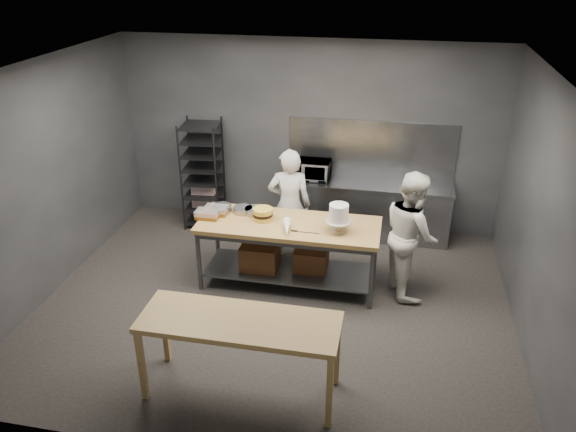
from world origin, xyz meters
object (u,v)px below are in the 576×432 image
at_px(microwave, 313,170).
at_px(frosted_cake_stand, 339,215).
at_px(chef_behind, 289,205).
at_px(speed_rack, 203,175).
at_px(layer_cake, 263,214).
at_px(chef_right, 411,234).
at_px(near_counter, 240,327).
at_px(work_table, 286,246).

height_order(microwave, frosted_cake_stand, frosted_cake_stand).
height_order(chef_behind, microwave, chef_behind).
distance_m(speed_rack, frosted_cake_stand, 2.94).
distance_m(speed_rack, layer_cake, 2.06).
bearing_deg(chef_right, chef_behind, 52.81).
bearing_deg(speed_rack, layer_cake, -48.03).
relative_size(microwave, layer_cake, 2.01).
distance_m(near_counter, frosted_cake_stand, 2.18).
relative_size(microwave, frosted_cake_stand, 1.43).
relative_size(chef_behind, frosted_cake_stand, 4.48).
distance_m(work_table, frosted_cake_stand, 0.92).
bearing_deg(speed_rack, near_counter, -65.85).
height_order(near_counter, chef_right, chef_right).
distance_m(chef_behind, frosted_cake_stand, 1.17).
bearing_deg(layer_cake, chef_right, 2.95).
relative_size(near_counter, speed_rack, 1.14).
distance_m(near_counter, chef_right, 2.82).
xyz_separation_m(chef_behind, layer_cake, (-0.23, -0.65, 0.15)).
xyz_separation_m(near_counter, chef_right, (1.66, 2.28, 0.04)).
xyz_separation_m(speed_rack, chef_behind, (1.60, -0.87, -0.01)).
relative_size(work_table, chef_right, 1.41).
distance_m(speed_rack, chef_behind, 1.83).
bearing_deg(frosted_cake_stand, near_counter, -109.90).
bearing_deg(speed_rack, microwave, 2.56).
xyz_separation_m(work_table, microwave, (0.10, 1.64, 0.48)).
distance_m(speed_rack, chef_right, 3.61).
xyz_separation_m(microwave, frosted_cake_stand, (0.61, -1.76, 0.11)).
xyz_separation_m(chef_behind, frosted_cake_stand, (0.79, -0.81, 0.31)).
distance_m(near_counter, chef_behind, 2.84).
height_order(near_counter, frosted_cake_stand, frosted_cake_stand).
relative_size(chef_behind, microwave, 3.14).
distance_m(microwave, layer_cake, 1.66).
xyz_separation_m(work_table, near_counter, (-0.03, -2.15, 0.24)).
xyz_separation_m(chef_behind, chef_right, (1.71, -0.55, 0.00)).
relative_size(chef_behind, layer_cake, 6.31).
xyz_separation_m(chef_right, layer_cake, (-1.95, -0.10, 0.15)).
xyz_separation_m(microwave, layer_cake, (-0.42, -1.61, -0.05)).
relative_size(work_table, chef_behind, 1.41).
bearing_deg(near_counter, speed_rack, 114.15).
distance_m(chef_behind, microwave, 0.99).
height_order(microwave, layer_cake, microwave).
height_order(near_counter, microwave, microwave).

